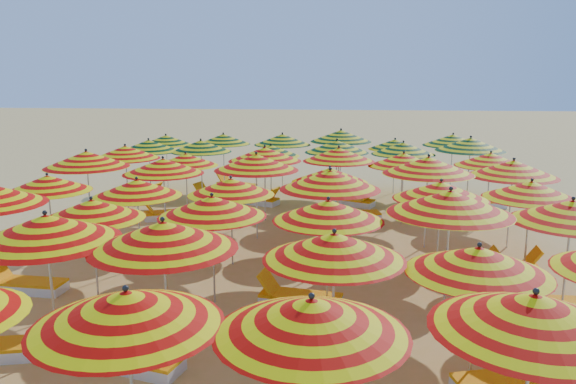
% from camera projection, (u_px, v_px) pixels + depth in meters
% --- Properties ---
extents(ground, '(120.00, 120.00, 0.00)m').
position_uv_depth(ground, '(286.00, 254.00, 15.09)').
color(ground, '#E0AE63').
rests_on(ground, ground).
extents(umbrella_2, '(2.86, 2.86, 2.40)m').
position_uv_depth(umbrella_2, '(127.00, 309.00, 6.47)').
color(umbrella_2, silver).
rests_on(umbrella_2, ground).
extents(umbrella_3, '(2.60, 2.60, 2.39)m').
position_uv_depth(umbrella_3, '(311.00, 317.00, 6.28)').
color(umbrella_3, silver).
rests_on(umbrella_3, ground).
extents(umbrella_4, '(2.83, 2.83, 2.46)m').
position_uv_depth(umbrella_4, '(534.00, 313.00, 6.24)').
color(umbrella_4, silver).
rests_on(umbrella_4, ground).
extents(umbrella_7, '(3.20, 3.20, 2.57)m').
position_uv_depth(umbrella_7, '(46.00, 228.00, 9.26)').
color(umbrella_7, silver).
rests_on(umbrella_7, ground).
extents(umbrella_8, '(3.16, 3.16, 2.54)m').
position_uv_depth(umbrella_8, '(163.00, 235.00, 8.94)').
color(umbrella_8, silver).
rests_on(umbrella_8, ground).
extents(umbrella_9, '(2.75, 2.75, 2.41)m').
position_uv_depth(umbrella_9, '(334.00, 246.00, 8.77)').
color(umbrella_9, silver).
rests_on(umbrella_9, ground).
extents(umbrella_10, '(2.39, 2.39, 2.32)m').
position_uv_depth(umbrella_10, '(478.00, 260.00, 8.35)').
color(umbrella_10, silver).
rests_on(umbrella_10, ground).
extents(umbrella_13, '(2.81, 2.81, 2.30)m').
position_uv_depth(umbrella_13, '(92.00, 209.00, 11.54)').
color(umbrella_13, silver).
rests_on(umbrella_13, ground).
extents(umbrella_14, '(2.77, 2.77, 2.38)m').
position_uv_depth(umbrella_14, '(212.00, 206.00, 11.49)').
color(umbrella_14, silver).
rests_on(umbrella_14, ground).
extents(umbrella_15, '(2.61, 2.61, 2.38)m').
position_uv_depth(umbrella_15, '(328.00, 210.00, 11.16)').
color(umbrella_15, silver).
rests_on(umbrella_15, ground).
extents(umbrella_16, '(2.50, 2.50, 2.62)m').
position_uv_depth(umbrella_16, '(450.00, 202.00, 10.93)').
color(umbrella_16, silver).
rests_on(umbrella_16, ground).
extents(umbrella_17, '(2.87, 2.87, 2.46)m').
position_uv_depth(umbrella_17, '(572.00, 212.00, 10.76)').
color(umbrella_17, silver).
rests_on(umbrella_17, ground).
extents(umbrella_18, '(2.23, 2.23, 2.30)m').
position_uv_depth(umbrella_18, '(48.00, 183.00, 14.23)').
color(umbrella_18, silver).
rests_on(umbrella_18, ground).
extents(umbrella_19, '(2.71, 2.71, 2.31)m').
position_uv_depth(umbrella_19, '(137.00, 188.00, 13.65)').
color(umbrella_19, silver).
rests_on(umbrella_19, ground).
extents(umbrella_20, '(2.81, 2.81, 2.30)m').
position_uv_depth(umbrella_20, '(231.00, 187.00, 13.85)').
color(umbrella_20, silver).
rests_on(umbrella_20, ground).
extents(umbrella_21, '(2.94, 2.94, 2.58)m').
position_uv_depth(umbrella_21, '(330.00, 180.00, 13.39)').
color(umbrella_21, silver).
rests_on(umbrella_21, ground).
extents(umbrella_22, '(2.48, 2.48, 2.37)m').
position_uv_depth(umbrella_22, '(441.00, 191.00, 13.07)').
color(umbrella_22, silver).
rests_on(umbrella_22, ground).
extents(umbrella_23, '(2.32, 2.32, 2.37)m').
position_uv_depth(umbrella_23, '(531.00, 190.00, 13.14)').
color(umbrella_23, silver).
rests_on(umbrella_23, ground).
extents(umbrella_24, '(3.20, 3.20, 2.62)m').
position_uv_depth(umbrella_24, '(86.00, 159.00, 16.35)').
color(umbrella_24, silver).
rests_on(umbrella_24, ground).
extents(umbrella_25, '(2.56, 2.56, 2.46)m').
position_uv_depth(umbrella_25, '(163.00, 166.00, 16.01)').
color(umbrella_25, silver).
rests_on(umbrella_25, ground).
extents(umbrella_26, '(2.46, 2.46, 2.58)m').
position_uv_depth(umbrella_26, '(256.00, 162.00, 16.02)').
color(umbrella_26, silver).
rests_on(umbrella_26, ground).
extents(umbrella_27, '(2.39, 2.39, 2.26)m').
position_uv_depth(umbrella_27, '(330.00, 175.00, 15.58)').
color(umbrella_27, silver).
rests_on(umbrella_27, ground).
extents(umbrella_28, '(2.59, 2.59, 2.63)m').
position_uv_depth(umbrella_28, '(428.00, 165.00, 15.18)').
color(umbrella_28, silver).
rests_on(umbrella_28, ground).
extents(umbrella_29, '(2.60, 2.60, 2.54)m').
position_uv_depth(umbrella_29, '(513.00, 169.00, 15.19)').
color(umbrella_29, silver).
rests_on(umbrella_29, ground).
extents(umbrella_30, '(2.88, 2.88, 2.45)m').
position_uv_depth(umbrella_30, '(125.00, 152.00, 18.86)').
color(umbrella_30, silver).
rests_on(umbrella_30, ground).
extents(umbrella_31, '(2.31, 2.31, 2.25)m').
position_uv_depth(umbrella_31, '(186.00, 160.00, 18.41)').
color(umbrella_31, silver).
rests_on(umbrella_31, ground).
extents(umbrella_32, '(3.14, 3.14, 2.51)m').
position_uv_depth(umbrella_32, '(265.00, 154.00, 18.04)').
color(umbrella_32, silver).
rests_on(umbrella_32, ground).
extents(umbrella_33, '(2.89, 2.89, 2.48)m').
position_uv_depth(umbrella_33, '(339.00, 154.00, 18.15)').
color(umbrella_33, silver).
rests_on(umbrella_33, ground).
extents(umbrella_34, '(2.97, 2.97, 2.38)m').
position_uv_depth(umbrella_34, '(404.00, 160.00, 17.63)').
color(umbrella_34, silver).
rests_on(umbrella_34, ground).
extents(umbrella_35, '(2.95, 2.95, 2.37)m').
position_uv_depth(umbrella_35, '(491.00, 160.00, 17.71)').
color(umbrella_35, silver).
rests_on(umbrella_35, ground).
extents(umbrella_36, '(2.79, 2.79, 2.40)m').
position_uv_depth(umbrella_36, '(149.00, 146.00, 20.89)').
color(umbrella_36, silver).
rests_on(umbrella_36, ground).
extents(umbrella_37, '(2.75, 2.75, 2.40)m').
position_uv_depth(umbrella_37, '(201.00, 146.00, 20.75)').
color(umbrella_37, silver).
rests_on(umbrella_37, ground).
extents(umbrella_38, '(2.74, 2.74, 2.26)m').
position_uv_depth(umbrella_38, '(271.00, 151.00, 20.51)').
color(umbrella_38, silver).
rests_on(umbrella_38, ground).
extents(umbrella_39, '(2.48, 2.48, 2.46)m').
position_uv_depth(umbrella_39, '(337.00, 146.00, 20.23)').
color(umbrella_39, silver).
rests_on(umbrella_39, ground).
extents(umbrella_40, '(2.78, 2.78, 2.42)m').
position_uv_depth(umbrella_40, '(403.00, 148.00, 20.00)').
color(umbrella_40, silver).
rests_on(umbrella_40, ground).
extents(umbrella_41, '(2.81, 2.81, 2.62)m').
position_uv_depth(umbrella_41, '(470.00, 144.00, 19.77)').
color(umbrella_41, silver).
rests_on(umbrella_41, ground).
extents(umbrella_42, '(2.36, 2.36, 2.29)m').
position_uv_depth(umbrella_42, '(166.00, 140.00, 23.46)').
color(umbrella_42, silver).
rests_on(umbrella_42, ground).
extents(umbrella_43, '(2.90, 2.90, 2.36)m').
position_uv_depth(umbrella_43, '(223.00, 139.00, 23.21)').
color(umbrella_43, silver).
rests_on(umbrella_43, ground).
extents(umbrella_44, '(2.91, 2.91, 2.43)m').
position_uv_depth(umbrella_44, '(282.00, 139.00, 22.58)').
color(umbrella_44, silver).
rests_on(umbrella_44, ground).
extents(umbrella_45, '(2.74, 2.74, 2.62)m').
position_uv_depth(umbrella_45, '(341.00, 136.00, 22.36)').
color(umbrella_45, silver).
rests_on(umbrella_45, ground).
extents(umbrella_46, '(2.57, 2.57, 2.25)m').
position_uv_depth(umbrella_46, '(395.00, 144.00, 22.33)').
color(umbrella_46, silver).
rests_on(umbrella_46, ground).
extents(umbrella_47, '(2.75, 2.75, 2.49)m').
position_uv_depth(umbrella_47, '(453.00, 140.00, 21.99)').
color(umbrella_47, silver).
rests_on(umbrella_47, ground).
extents(lounger_3, '(1.82, 0.98, 0.69)m').
position_uv_depth(lounger_3, '(20.00, 348.00, 9.63)').
color(lounger_3, white).
rests_on(lounger_3, ground).
extents(lounger_4, '(1.82, 1.00, 0.69)m').
position_uv_depth(lounger_4, '(135.00, 360.00, 9.22)').
color(lounger_4, white).
rests_on(lounger_4, ground).
extents(lounger_5, '(1.80, 0.82, 0.69)m').
position_uv_depth(lounger_5, '(295.00, 364.00, 9.09)').
color(lounger_5, white).
rests_on(lounger_5, ground).
extents(lounger_6, '(1.83, 1.04, 0.69)m').
position_uv_depth(lounger_6, '(512.00, 383.00, 8.53)').
color(lounger_6, white).
rests_on(lounger_6, ground).
extents(lounger_7, '(1.77, 0.69, 0.69)m').
position_uv_depth(lounger_7, '(25.00, 285.00, 12.49)').
color(lounger_7, white).
rests_on(lounger_7, ground).
extents(lounger_8, '(1.80, 0.86, 0.69)m').
position_uv_depth(lounger_8, '(298.00, 298.00, 11.73)').
color(lounger_8, white).
rests_on(lounger_8, ground).
extents(lounger_10, '(1.76, 0.66, 0.69)m').
position_uv_depth(lounger_10, '(460.00, 268.00, 13.57)').
color(lounger_10, white).
rests_on(lounger_10, ground).
extents(lounger_11, '(1.77, 0.72, 0.69)m').
position_uv_depth(lounger_11, '(503.00, 268.00, 13.57)').
color(lounger_11, white).
rests_on(lounger_11, ground).
extents(lounger_12, '(1.82, 1.22, 0.69)m').
position_uv_depth(lounger_12, '(169.00, 214.00, 18.71)').
color(lounger_12, white).
rests_on(lounger_12, ground).
extents(lounger_13, '(1.82, 0.97, 0.69)m').
position_uv_depth(lounger_13, '(353.00, 215.00, 18.55)').
color(lounger_13, white).
rests_on(lounger_13, ground).
extents(lounger_14, '(1.80, 0.85, 0.69)m').
position_uv_depth(lounger_14, '(141.00, 195.00, 21.56)').
color(lounger_14, white).
rests_on(lounger_14, ground).
extents(lounger_15, '(1.83, 1.13, 0.69)m').
position_uv_depth(lounger_15, '(216.00, 198.00, 21.15)').
color(lounger_15, white).
rests_on(lounger_15, ground).
extents(lounger_16, '(1.82, 1.19, 0.69)m').
position_uv_depth(lounger_16, '(257.00, 200.00, 20.80)').
color(lounger_16, white).
rests_on(lounger_16, ground).
extents(lounger_17, '(1.82, 1.25, 0.69)m').
position_uv_depth(lounger_17, '(352.00, 201.00, 20.59)').
color(lounger_17, white).
rests_on(lounger_17, ground).
extents(lounger_18, '(1.80, 0.82, 0.69)m').
position_uv_depth(lounger_18, '(480.00, 203.00, 20.28)').
color(lounger_18, white).
rests_on(lounger_18, ground).
extents(lounger_19, '(1.82, 1.24, 0.69)m').
position_uv_depth(lounger_19, '(236.00, 185.00, 23.50)').
color(lounger_19, white).
rests_on(lounger_19, ground).
extents(beachgoer_b, '(0.80, 0.75, 1.32)m').
position_uv_depth(beachgoer_b, '(340.00, 252.00, 13.15)').
color(beachgoer_b, tan).
rests_on(beachgoer_b, ground).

